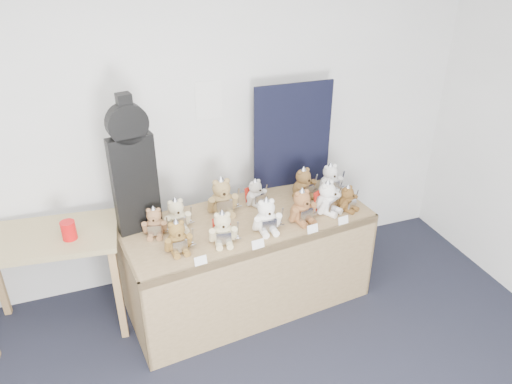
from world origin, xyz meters
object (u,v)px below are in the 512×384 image
object	(u,v)px
teddy_front_end	(348,199)
teddy_back_far_left	(155,223)
teddy_front_centre	(267,217)
guitar_case	(133,167)
teddy_front_far_right	(327,199)
side_table	(48,251)
teddy_front_left	(223,229)
display_table	(251,243)
teddy_front_far_left	(178,238)
teddy_back_end	(330,180)
teddy_back_left	(177,216)
teddy_front_right	(302,207)
red_cup	(69,230)
teddy_back_centre_right	(256,194)
teddy_back_centre_left	(222,198)
teddy_back_right	(303,184)

from	to	relation	value
teddy_front_end	teddy_back_far_left	bearing A→B (deg)	148.11
teddy_front_centre	teddy_back_far_left	size ratio (longest dim) A/B	1.18
guitar_case	teddy_front_far_right	distance (m)	1.44
side_table	teddy_front_end	xyz separation A→B (m)	(2.18, -0.34, 0.17)
teddy_front_left	side_table	bearing A→B (deg)	169.27
display_table	teddy_front_far_left	bearing A→B (deg)	-172.26
display_table	side_table	world-z (taller)	side_table
teddy_front_far_left	teddy_front_far_right	size ratio (longest dim) A/B	0.91
teddy_front_left	guitar_case	bearing A→B (deg)	154.29
teddy_back_end	teddy_front_left	bearing A→B (deg)	-163.42
display_table	teddy_back_left	xyz separation A→B (m)	(-0.52, 0.13, 0.27)
teddy_back_left	teddy_front_right	bearing A→B (deg)	-18.35
red_cup	teddy_back_far_left	xyz separation A→B (m)	(0.57, -0.08, -0.01)
red_cup	teddy_back_centre_right	size ratio (longest dim) A/B	0.56
teddy_front_right	teddy_back_far_left	world-z (taller)	teddy_front_right
teddy_front_far_left	teddy_front_end	xyz separation A→B (m)	(1.33, 0.09, -0.01)
red_cup	teddy_front_right	size ratio (longest dim) A/B	0.46
teddy_back_far_left	teddy_front_left	bearing A→B (deg)	-17.13
teddy_back_left	teddy_back_end	distance (m)	1.29
side_table	guitar_case	world-z (taller)	guitar_case
teddy_front_centre	teddy_back_centre_right	bearing A→B (deg)	83.17
display_table	teddy_front_far_right	bearing A→B (deg)	-8.62
teddy_back_centre_left	teddy_back_end	xyz separation A→B (m)	(0.92, 0.02, -0.02)
display_table	teddy_back_far_left	world-z (taller)	teddy_back_far_left
teddy_back_right	teddy_back_far_left	xyz separation A→B (m)	(-1.21, -0.14, -0.02)
teddy_front_left	teddy_back_end	bearing A→B (deg)	31.18
teddy_front_centre	teddy_back_right	size ratio (longest dim) A/B	1.02
teddy_back_end	teddy_front_end	bearing A→B (deg)	-95.92
side_table	teddy_back_right	size ratio (longest dim) A/B	3.65
side_table	teddy_back_far_left	distance (m)	0.78
teddy_back_right	teddy_back_end	world-z (taller)	teddy_back_right
teddy_front_far_left	teddy_back_centre_right	bearing A→B (deg)	26.70
teddy_front_left	teddy_back_centre_right	bearing A→B (deg)	56.74
red_cup	teddy_back_centre_left	size ratio (longest dim) A/B	0.41
red_cup	teddy_back_centre_left	distance (m)	1.10
side_table	teddy_front_far_left	world-z (taller)	teddy_front_far_left
teddy_front_far_left	teddy_back_left	xyz separation A→B (m)	(0.05, 0.27, 0.00)
teddy_front_far_right	teddy_back_right	xyz separation A→B (m)	(-0.07, 0.27, -0.00)
teddy_back_left	teddy_back_end	size ratio (longest dim) A/B	0.98
guitar_case	teddy_back_right	bearing A→B (deg)	-9.11
teddy_front_right	teddy_back_centre_right	size ratio (longest dim) A/B	1.22
teddy_front_centre	teddy_back_centre_left	bearing A→B (deg)	124.33
side_table	teddy_back_left	size ratio (longest dim) A/B	3.81
teddy_front_left	teddy_back_centre_right	xyz separation A→B (m)	(0.39, 0.41, -0.01)
red_cup	teddy_front_centre	bearing A→B (deg)	-12.87
side_table	teddy_front_centre	distance (m)	1.56
guitar_case	teddy_back_end	distance (m)	1.58
teddy_front_left	teddy_front_far_right	distance (m)	0.87
guitar_case	teddy_front_left	xyz separation A→B (m)	(0.51, -0.37, -0.39)
teddy_front_right	teddy_front_end	world-z (taller)	teddy_front_right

